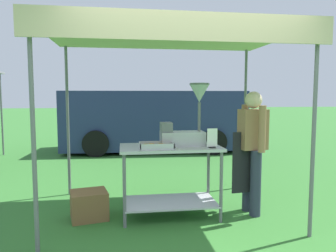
{
  "coord_description": "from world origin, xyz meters",
  "views": [
    {
      "loc": [
        -0.7,
        -2.99,
        1.55
      ],
      "look_at": [
        -0.1,
        1.19,
        1.15
      ],
      "focal_mm": 34.16,
      "sensor_mm": 36.0,
      "label": 1
    }
  ],
  "objects_px": {
    "stall_canopy": "(169,39)",
    "van_navy": "(154,120)",
    "menu_sign": "(212,140)",
    "vendor": "(252,146)",
    "donut_cart": "(170,167)",
    "supply_crate": "(89,205)",
    "donut_fryer": "(186,123)",
    "donut_tray": "(156,146)"
  },
  "relations": [
    {
      "from": "supply_crate",
      "to": "van_navy",
      "type": "xyz_separation_m",
      "value": [
        1.35,
        5.14,
        0.7
      ]
    },
    {
      "from": "donut_tray",
      "to": "donut_fryer",
      "type": "distance_m",
      "value": 0.52
    },
    {
      "from": "donut_fryer",
      "to": "menu_sign",
      "type": "bearing_deg",
      "value": -41.72
    },
    {
      "from": "donut_cart",
      "to": "supply_crate",
      "type": "xyz_separation_m",
      "value": [
        -1.03,
        0.06,
        -0.47
      ]
    },
    {
      "from": "vendor",
      "to": "supply_crate",
      "type": "height_order",
      "value": "vendor"
    },
    {
      "from": "menu_sign",
      "to": "vendor",
      "type": "relative_size",
      "value": 0.15
    },
    {
      "from": "donut_cart",
      "to": "menu_sign",
      "type": "bearing_deg",
      "value": -23.36
    },
    {
      "from": "vendor",
      "to": "van_navy",
      "type": "relative_size",
      "value": 0.32
    },
    {
      "from": "stall_canopy",
      "to": "van_navy",
      "type": "xyz_separation_m",
      "value": [
        0.32,
        5.1,
        -1.39
      ]
    },
    {
      "from": "van_navy",
      "to": "donut_cart",
      "type": "bearing_deg",
      "value": -93.48
    },
    {
      "from": "vendor",
      "to": "donut_cart",
      "type": "bearing_deg",
      "value": 177.33
    },
    {
      "from": "stall_canopy",
      "to": "supply_crate",
      "type": "height_order",
      "value": "stall_canopy"
    },
    {
      "from": "van_navy",
      "to": "menu_sign",
      "type": "bearing_deg",
      "value": -88.17
    },
    {
      "from": "donut_cart",
      "to": "vendor",
      "type": "distance_m",
      "value": 1.11
    },
    {
      "from": "donut_cart",
      "to": "donut_tray",
      "type": "relative_size",
      "value": 3.08
    },
    {
      "from": "stall_canopy",
      "to": "vendor",
      "type": "height_order",
      "value": "stall_canopy"
    },
    {
      "from": "donut_fryer",
      "to": "vendor",
      "type": "relative_size",
      "value": 0.5
    },
    {
      "from": "donut_fryer",
      "to": "van_navy",
      "type": "distance_m",
      "value": 5.18
    },
    {
      "from": "menu_sign",
      "to": "donut_tray",
      "type": "bearing_deg",
      "value": 174.61
    },
    {
      "from": "donut_cart",
      "to": "van_navy",
      "type": "relative_size",
      "value": 0.25
    },
    {
      "from": "donut_tray",
      "to": "menu_sign",
      "type": "height_order",
      "value": "menu_sign"
    },
    {
      "from": "donut_fryer",
      "to": "supply_crate",
      "type": "height_order",
      "value": "donut_fryer"
    },
    {
      "from": "supply_crate",
      "to": "stall_canopy",
      "type": "bearing_deg",
      "value": 2.15
    },
    {
      "from": "donut_cart",
      "to": "donut_tray",
      "type": "height_order",
      "value": "donut_tray"
    },
    {
      "from": "stall_canopy",
      "to": "van_navy",
      "type": "relative_size",
      "value": 0.61
    },
    {
      "from": "donut_tray",
      "to": "vendor",
      "type": "distance_m",
      "value": 1.27
    },
    {
      "from": "van_navy",
      "to": "stall_canopy",
      "type": "bearing_deg",
      "value": -93.55
    },
    {
      "from": "menu_sign",
      "to": "supply_crate",
      "type": "bearing_deg",
      "value": 169.89
    },
    {
      "from": "stall_canopy",
      "to": "vendor",
      "type": "xyz_separation_m",
      "value": [
        1.07,
        -0.15,
        -1.36
      ]
    },
    {
      "from": "menu_sign",
      "to": "vendor",
      "type": "bearing_deg",
      "value": 15.45
    },
    {
      "from": "stall_canopy",
      "to": "donut_cart",
      "type": "xyz_separation_m",
      "value": [
        0.0,
        -0.1,
        -1.62
      ]
    },
    {
      "from": "menu_sign",
      "to": "vendor",
      "type": "distance_m",
      "value": 0.62
    },
    {
      "from": "stall_canopy",
      "to": "donut_cart",
      "type": "height_order",
      "value": "stall_canopy"
    },
    {
      "from": "menu_sign",
      "to": "vendor",
      "type": "height_order",
      "value": "vendor"
    },
    {
      "from": "donut_cart",
      "to": "donut_tray",
      "type": "bearing_deg",
      "value": -142.68
    },
    {
      "from": "donut_tray",
      "to": "van_navy",
      "type": "distance_m",
      "value": 5.37
    },
    {
      "from": "stall_canopy",
      "to": "donut_cart",
      "type": "bearing_deg",
      "value": -90.0
    },
    {
      "from": "van_navy",
      "to": "supply_crate",
      "type": "bearing_deg",
      "value": -104.68
    },
    {
      "from": "donut_cart",
      "to": "van_navy",
      "type": "xyz_separation_m",
      "value": [
        0.32,
        5.2,
        0.23
      ]
    },
    {
      "from": "supply_crate",
      "to": "donut_fryer",
      "type": "bearing_deg",
      "value": -1.25
    },
    {
      "from": "donut_cart",
      "to": "van_navy",
      "type": "height_order",
      "value": "van_navy"
    },
    {
      "from": "menu_sign",
      "to": "stall_canopy",
      "type": "bearing_deg",
      "value": 147.66
    }
  ]
}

